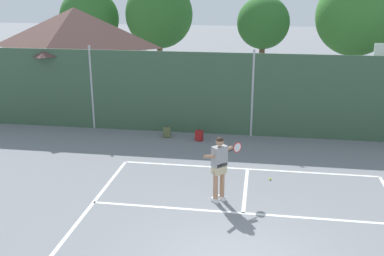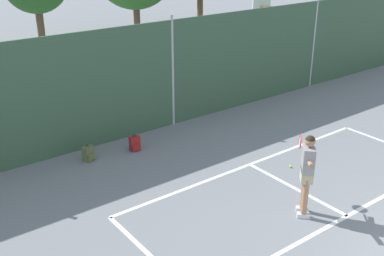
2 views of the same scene
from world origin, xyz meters
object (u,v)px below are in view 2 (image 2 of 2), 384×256
object	(u,v)px
tennis_ball	(291,166)
backpack_olive	(88,154)
basketball_hoop	(260,25)
tennis_player	(307,168)
backpack_red	(135,144)

from	to	relation	value
tennis_ball	backpack_olive	world-z (taller)	backpack_olive
basketball_hoop	tennis_player	bearing A→B (deg)	-128.14
basketball_hoop	backpack_olive	bearing A→B (deg)	-165.13
tennis_ball	backpack_red	xyz separation A→B (m)	(-2.67, 3.32, 0.16)
basketball_hoop	backpack_olive	xyz separation A→B (m)	(-8.33, -2.21, -2.12)
basketball_hoop	tennis_player	distance (m)	9.43
basketball_hoop	backpack_olive	size ratio (longest dim) A/B	7.67
basketball_hoop	backpack_olive	world-z (taller)	basketball_hoop
tennis_player	backpack_red	xyz separation A→B (m)	(-1.25, 4.94, -0.92)
tennis_ball	backpack_olive	bearing A→B (deg)	138.44
basketball_hoop	backpack_olive	distance (m)	8.87
tennis_player	backpack_red	distance (m)	5.18
tennis_player	backpack_red	world-z (taller)	tennis_player
tennis_player	tennis_ball	distance (m)	2.41
tennis_ball	tennis_player	bearing A→B (deg)	-131.25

